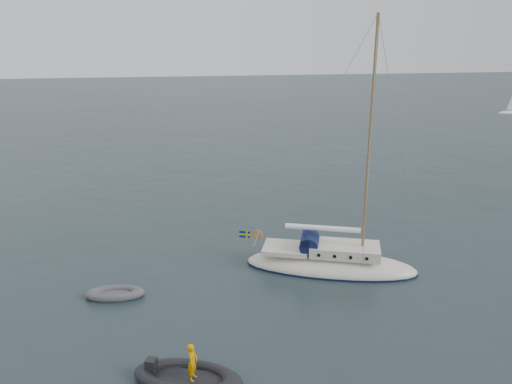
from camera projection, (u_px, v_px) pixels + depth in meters
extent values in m
plane|color=black|center=(266.00, 270.00, 27.51)|extent=(300.00, 300.00, 0.00)
ellipsoid|color=silver|center=(330.00, 266.00, 27.63)|extent=(9.36, 2.91, 1.56)
cube|color=beige|center=(344.00, 248.00, 27.44)|extent=(3.74, 1.98, 0.57)
cube|color=silver|center=(287.00, 255.00, 26.91)|extent=(2.50, 1.98, 0.26)
cylinder|color=#10173A|center=(310.00, 245.00, 27.01)|extent=(1.00, 1.72, 1.00)
cube|color=#10173A|center=(307.00, 242.00, 26.91)|extent=(0.47, 1.72, 0.42)
cylinder|color=brown|center=(367.00, 141.00, 25.86)|extent=(0.16, 0.16, 12.48)
cylinder|color=brown|center=(368.00, 129.00, 25.68)|extent=(0.05, 2.29, 0.05)
cylinder|color=brown|center=(323.00, 230.00, 26.89)|extent=(4.37, 0.10, 0.10)
cylinder|color=white|center=(323.00, 229.00, 26.87)|extent=(4.06, 0.29, 0.29)
cylinder|color=#9B9BA3|center=(257.00, 250.00, 26.47)|extent=(0.04, 2.29, 0.04)
torus|color=orange|center=(254.00, 245.00, 27.05)|extent=(0.56, 0.10, 0.56)
cylinder|color=brown|center=(250.00, 252.00, 26.44)|extent=(0.03, 0.03, 0.94)
cube|color=navy|center=(244.00, 247.00, 26.29)|extent=(0.62, 0.02, 0.40)
cube|color=#E3B20D|center=(244.00, 247.00, 26.29)|extent=(0.64, 0.03, 0.09)
cube|color=#E3B20D|center=(246.00, 247.00, 26.31)|extent=(0.09, 0.03, 0.42)
cylinder|color=black|center=(315.00, 242.00, 28.13)|extent=(0.19, 0.06, 0.19)
cylinder|color=black|center=(326.00, 257.00, 26.26)|extent=(0.19, 0.06, 0.19)
cylinder|color=black|center=(329.00, 241.00, 28.28)|extent=(0.19, 0.06, 0.19)
cylinder|color=black|center=(341.00, 256.00, 26.41)|extent=(0.19, 0.06, 0.19)
cylinder|color=black|center=(343.00, 240.00, 28.43)|extent=(0.19, 0.06, 0.19)
cylinder|color=black|center=(356.00, 254.00, 26.56)|extent=(0.19, 0.06, 0.19)
cylinder|color=black|center=(357.00, 239.00, 28.59)|extent=(0.19, 0.06, 0.19)
cylinder|color=black|center=(371.00, 253.00, 26.71)|extent=(0.19, 0.06, 0.19)
cube|color=#535359|center=(115.00, 295.00, 24.65)|extent=(1.77, 0.73, 0.10)
cube|color=black|center=(188.00, 379.00, 18.47)|extent=(2.60, 1.09, 0.13)
cube|color=black|center=(148.00, 376.00, 18.12)|extent=(0.38, 0.38, 0.65)
imported|color=orange|center=(193.00, 361.00, 18.28)|extent=(0.36, 0.55, 1.48)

